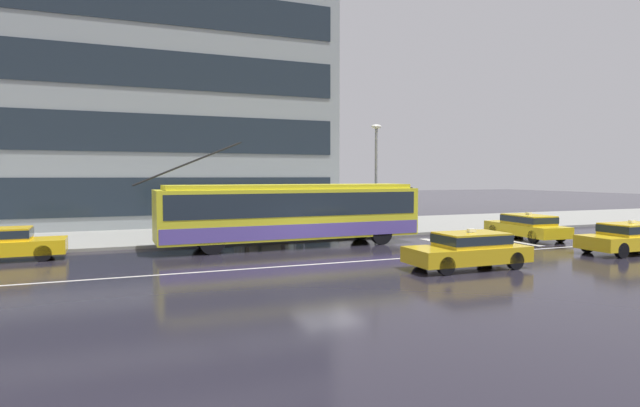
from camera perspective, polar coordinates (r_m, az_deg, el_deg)
The scene contains 19 objects.
ground_plane at distance 20.20m, azimuth 0.88°, elevation -6.14°, with size 160.00×160.00×0.00m, color #23202A.
sidewalk_slab at distance 29.88m, azimuth -6.63°, elevation -3.01°, with size 80.00×10.00×0.14m, color gray.
crosswalk_stripe_edge_near at distance 24.97m, azimuth 14.27°, elevation -4.44°, with size 0.44×4.40×0.01m, color beige.
crosswalk_stripe_inner_a at distance 25.51m, azimuth 15.92°, elevation -4.31°, with size 0.44×4.40×0.01m, color beige.
crosswalk_stripe_center at distance 26.06m, azimuth 17.49°, elevation -4.18°, with size 0.44×4.40×0.01m, color beige.
crosswalk_stripe_inner_b at distance 26.63m, azimuth 19.01°, elevation -4.05°, with size 0.44×4.40×0.01m, color beige.
crosswalk_stripe_edge_far at distance 27.22m, azimuth 20.45°, elevation -3.92°, with size 0.44×4.40×0.01m, color beige.
lane_centre_line at distance 19.11m, azimuth 2.25°, elevation -6.66°, with size 72.00×0.14×0.01m, color silver.
trolleybus at distance 23.37m, azimuth -3.18°, elevation -0.99°, with size 12.98×2.73×4.74m.
taxi_oncoming_far at distance 24.97m, azimuth 31.55°, elevation -3.20°, with size 4.29×1.79×1.39m.
taxi_cross_traffic at distance 28.14m, azimuth 22.27°, elevation -2.30°, with size 2.11×4.73×1.39m.
taxi_oncoming_near at distance 18.60m, azimuth 16.40°, elevation -4.88°, with size 4.34×1.81×1.39m.
bus_shelter at distance 26.81m, azimuth -5.91°, elevation 0.34°, with size 3.67×1.77×2.39m.
pedestrian_at_shelter at distance 26.95m, azimuth -6.91°, elevation -0.04°, with size 1.24×1.24×2.03m.
pedestrian_approaching_curb at distance 26.27m, azimuth -11.28°, elevation -1.50°, with size 0.51×0.51×1.72m.
pedestrian_walking_past at distance 25.04m, azimuth -8.38°, elevation -0.58°, with size 0.98×0.98×1.91m.
pedestrian_waiting_by_pole at distance 27.18m, azimuth -4.21°, elevation -1.40°, with size 0.49×0.49×1.64m.
street_lamp at distance 27.87m, azimuth 6.35°, elevation 4.01°, with size 0.60×0.32×5.92m.
office_tower_corner_left at distance 40.77m, azimuth -18.57°, elevation 19.89°, with size 23.28×15.79×30.23m.
Camera 1 is at (-7.57, -18.45, 3.25)m, focal length 28.40 mm.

